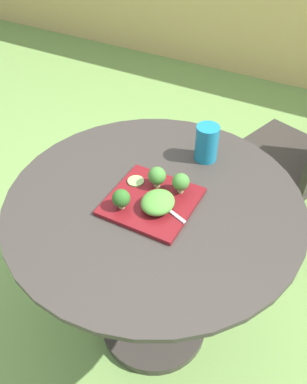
{
  "coord_description": "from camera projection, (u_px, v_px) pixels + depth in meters",
  "views": [
    {
      "loc": [
        0.44,
        -0.83,
        1.63
      ],
      "look_at": [
        0.0,
        -0.01,
        0.78
      ],
      "focal_mm": 38.83,
      "sensor_mm": 36.0,
      "label": 1
    }
  ],
  "objects": [
    {
      "name": "broccoli_floret_1",
      "position": [
        121.0,
        198.0,
        1.22
      ],
      "size": [
        0.05,
        0.05,
        0.06
      ],
      "color": "#99B770",
      "rests_on": "salad_plate"
    },
    {
      "name": "broccoli_floret_2",
      "position": [
        181.0,
        182.0,
        1.27
      ],
      "size": [
        0.05,
        0.05,
        0.07
      ],
      "color": "#99B770",
      "rests_on": "salad_plate"
    },
    {
      "name": "ground_plane",
      "position": [
        154.0,
        325.0,
        1.79
      ],
      "size": [
        12.0,
        12.0,
        0.0
      ],
      "primitive_type": "plane",
      "color": "#70994C"
    },
    {
      "name": "drinking_glass",
      "position": [
        207.0,
        145.0,
        1.41
      ],
      "size": [
        0.08,
        0.08,
        0.13
      ],
      "color": "teal",
      "rests_on": "patio_table"
    },
    {
      "name": "lettuce_mound",
      "position": [
        158.0,
        202.0,
        1.23
      ],
      "size": [
        0.1,
        0.11,
        0.05
      ],
      "primitive_type": "ellipsoid",
      "color": "#519338",
      "rests_on": "salad_plate"
    },
    {
      "name": "patio_table",
      "position": [
        154.0,
        252.0,
        1.46
      ],
      "size": [
        0.94,
        0.94,
        0.74
      ],
      "color": "#38332D",
      "rests_on": "ground_plane"
    },
    {
      "name": "cucumber_slice_0",
      "position": [
        136.0,
        181.0,
        1.33
      ],
      "size": [
        0.05,
        0.05,
        0.01
      ],
      "primitive_type": "cylinder",
      "color": "#8EB766",
      "rests_on": "salad_plate"
    },
    {
      "name": "broccoli_floret_0",
      "position": [
        157.0,
        176.0,
        1.29
      ],
      "size": [
        0.06,
        0.06,
        0.07
      ],
      "color": "#99B770",
      "rests_on": "salad_plate"
    },
    {
      "name": "fork",
      "position": [
        163.0,
        206.0,
        1.25
      ],
      "size": [
        0.15,
        0.07,
        0.0
      ],
      "color": "silver",
      "rests_on": "salad_plate"
    },
    {
      "name": "salad_plate",
      "position": [
        153.0,
        202.0,
        1.27
      ],
      "size": [
        0.26,
        0.26,
        0.01
      ],
      "primitive_type": "cube",
      "color": "maroon",
      "rests_on": "patio_table"
    }
  ]
}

